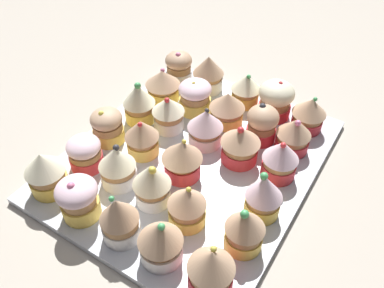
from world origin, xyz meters
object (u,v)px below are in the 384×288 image
(cupcake_26, at_px, (139,102))
(cupcake_9, at_px, (262,123))
(cupcake_14, at_px, (207,127))
(cupcake_21, at_px, (195,96))
(cupcake_12, at_px, (152,183))
(cupcake_5, at_px, (309,113))
(cupcake_6, at_px, (160,240))
(cupcake_0, at_px, (211,269))
(cupcake_13, at_px, (182,158))
(cupcake_18, at_px, (117,166))
(cupcake_23, at_px, (45,172))
(cupcake_19, at_px, (142,136))
(baking_tray, at_px, (192,159))
(cupcake_2, at_px, (264,195))
(cupcake_7, at_px, (187,206))
(cupcake_22, at_px, (208,73))
(cupcake_20, at_px, (168,113))
(cupcake_3, at_px, (280,159))
(cupcake_16, at_px, (246,89))
(cupcake_25, at_px, (107,126))
(cupcake_8, at_px, (240,144))
(cupcake_28, at_px, (179,67))
(cupcake_10, at_px, (276,99))
(cupcake_4, at_px, (294,135))
(cupcake_24, at_px, (85,153))
(cupcake_27, at_px, (163,84))
(cupcake_17, at_px, (78,198))
(cupcake_15, at_px, (227,108))
(cupcake_11, at_px, (118,218))

(cupcake_26, bearing_deg, cupcake_9, -71.85)
(cupcake_14, relative_size, cupcake_21, 1.09)
(cupcake_14, bearing_deg, cupcake_12, 179.35)
(cupcake_5, relative_size, cupcake_6, 0.89)
(cupcake_0, distance_m, cupcake_13, 0.20)
(cupcake_18, distance_m, cupcake_23, 0.11)
(cupcake_19, bearing_deg, baking_tray, -65.65)
(cupcake_12, bearing_deg, cupcake_18, 87.64)
(cupcake_13, bearing_deg, cupcake_2, -90.57)
(cupcake_7, height_order, cupcake_26, cupcake_26)
(cupcake_0, bearing_deg, cupcake_23, 89.22)
(cupcake_13, bearing_deg, cupcake_22, 20.79)
(cupcake_12, height_order, cupcake_20, cupcake_12)
(cupcake_2, height_order, cupcake_3, cupcake_2)
(cupcake_20, relative_size, cupcake_22, 0.94)
(cupcake_9, relative_size, cupcake_21, 1.11)
(cupcake_16, distance_m, cupcake_25, 0.27)
(cupcake_8, distance_m, cupcake_28, 0.26)
(cupcake_6, relative_size, cupcake_16, 1.12)
(cupcake_26, bearing_deg, cupcake_14, -85.80)
(cupcake_21, bearing_deg, cupcake_10, -63.84)
(cupcake_4, bearing_deg, cupcake_10, 42.45)
(cupcake_18, distance_m, cupcake_21, 0.22)
(cupcake_5, xyz_separation_m, cupcake_26, (-0.14, 0.27, 0.01))
(cupcake_24, bearing_deg, cupcake_26, -0.49)
(cupcake_9, height_order, cupcake_14, cupcake_9)
(cupcake_18, relative_size, cupcake_20, 1.05)
(cupcake_12, relative_size, cupcake_27, 1.17)
(cupcake_9, bearing_deg, cupcake_25, 122.60)
(cupcake_27, bearing_deg, cupcake_21, -87.92)
(cupcake_16, bearing_deg, cupcake_23, 156.22)
(cupcake_26, height_order, cupcake_27, cupcake_26)
(cupcake_0, relative_size, cupcake_24, 1.31)
(cupcake_4, xyz_separation_m, cupcake_16, (0.07, 0.13, 0.00))
(cupcake_17, bearing_deg, cupcake_12, -44.72)
(cupcake_7, xyz_separation_m, cupcake_25, (0.07, 0.21, -0.00))
(cupcake_20, distance_m, cupcake_21, 0.07)
(cupcake_14, distance_m, cupcake_28, 0.20)
(cupcake_0, height_order, cupcake_23, cupcake_0)
(cupcake_17, xyz_separation_m, cupcake_26, (0.22, 0.06, 0.00))
(cupcake_6, relative_size, cupcake_22, 1.02)
(baking_tray, xyz_separation_m, cupcake_12, (-0.11, -0.00, 0.05))
(cupcake_13, height_order, cupcake_22, cupcake_22)
(cupcake_7, xyz_separation_m, cupcake_17, (-0.07, 0.14, 0.00))
(cupcake_3, xyz_separation_m, cupcake_22, (0.15, 0.22, 0.00))
(cupcake_9, bearing_deg, cupcake_14, 128.31)
(cupcake_9, relative_size, cupcake_16, 1.09)
(cupcake_15, bearing_deg, cupcake_16, -2.52)
(cupcake_11, relative_size, cupcake_24, 1.36)
(cupcake_21, bearing_deg, cupcake_3, -109.48)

